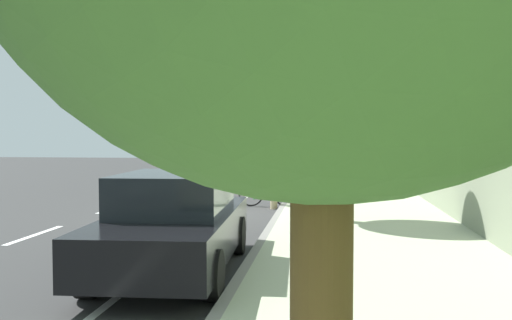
# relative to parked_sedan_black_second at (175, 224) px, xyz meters

# --- Properties ---
(ground) EXTENTS (67.98, 67.98, 0.00)m
(ground) POSITION_rel_parked_sedan_black_second_xyz_m (-0.52, 5.96, -0.75)
(ground) COLOR #323232
(sidewalk) EXTENTS (4.12, 42.48, 0.12)m
(sidewalk) POSITION_rel_parked_sedan_black_second_xyz_m (3.22, 5.96, -0.69)
(sidewalk) COLOR #AAB293
(sidewalk) RESTS_ON ground
(curb_edge) EXTENTS (0.16, 42.48, 0.12)m
(curb_edge) POSITION_rel_parked_sedan_black_second_xyz_m (1.08, 5.96, -0.69)
(curb_edge) COLOR gray
(curb_edge) RESTS_ON ground
(lane_stripe_centre) EXTENTS (0.14, 40.00, 0.01)m
(lane_stripe_centre) POSITION_rel_parked_sedan_black_second_xyz_m (-3.77, 4.72, -0.75)
(lane_stripe_centre) COLOR white
(lane_stripe_centre) RESTS_ON ground
(lane_stripe_bike_edge) EXTENTS (0.12, 42.48, 0.01)m
(lane_stripe_bike_edge) POSITION_rel_parked_sedan_black_second_xyz_m (-0.39, 5.96, -0.75)
(lane_stripe_bike_edge) COLOR white
(lane_stripe_bike_edge) RESTS_ON ground
(building_facade) EXTENTS (0.50, 42.48, 6.04)m
(building_facade) POSITION_rel_parked_sedan_black_second_xyz_m (5.53, 5.96, 2.27)
(building_facade) COLOR gray
(building_facade) RESTS_ON ground
(parked_sedan_black_second) EXTENTS (2.00, 4.48, 1.52)m
(parked_sedan_black_second) POSITION_rel_parked_sedan_black_second_xyz_m (0.00, 0.00, 0.00)
(parked_sedan_black_second) COLOR black
(parked_sedan_black_second) RESTS_ON ground
(parked_suv_red_mid) EXTENTS (2.17, 4.80, 1.99)m
(parked_suv_red_mid) POSITION_rel_parked_sedan_black_second_xyz_m (-0.05, 14.12, 0.27)
(parked_suv_red_mid) COLOR maroon
(parked_suv_red_mid) RESTS_ON ground
(parked_pickup_grey_far) EXTENTS (2.22, 5.39, 1.95)m
(parked_pickup_grey_far) POSITION_rel_parked_sedan_black_second_xyz_m (0.15, 21.44, 0.15)
(parked_pickup_grey_far) COLOR slate
(parked_pickup_grey_far) RESTS_ON ground
(bicycle_at_curb) EXTENTS (1.78, 0.46, 0.80)m
(bicycle_at_curb) POSITION_rel_parked_sedan_black_second_xyz_m (0.62, 7.76, -0.36)
(bicycle_at_curb) COLOR black
(bicycle_at_curb) RESTS_ON ground
(cyclist_with_backpack) EXTENTS (0.45, 0.61, 1.72)m
(cyclist_with_backpack) POSITION_rel_parked_sedan_black_second_xyz_m (0.84, 7.31, 0.30)
(cyclist_with_backpack) COLOR #C6B284
(cyclist_with_backpack) RESTS_ON ground
(street_tree_mid_block) EXTENTS (2.31, 2.31, 4.24)m
(street_tree_mid_block) POSITION_rel_parked_sedan_black_second_xyz_m (2.26, 4.66, 2.36)
(street_tree_mid_block) COLOR #4C3D1E
(street_tree_mid_block) RESTS_ON sidewalk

